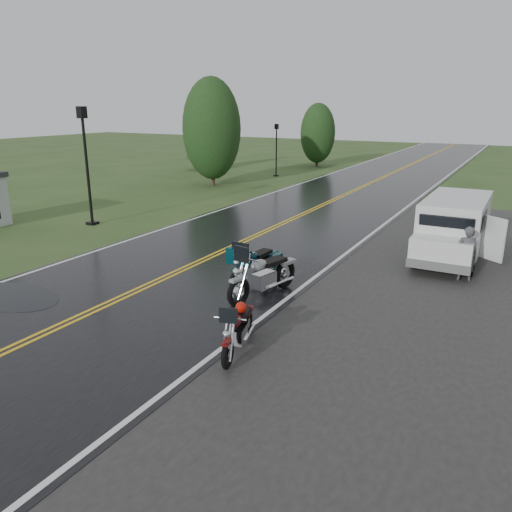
{
  "coord_description": "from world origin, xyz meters",
  "views": [
    {
      "loc": [
        8.86,
        -9.05,
        4.84
      ],
      "look_at": [
        2.8,
        2.0,
        1.0
      ],
      "focal_mm": 35.0,
      "sensor_mm": 36.0,
      "label": 1
    }
  ],
  "objects_px": {
    "motorcycle_teal": "(238,270)",
    "person_at_van": "(466,255)",
    "motorcycle_silver": "(238,280)",
    "lamp_post_far_left": "(276,150)",
    "lamp_post_near_left": "(87,167)",
    "motorcycle_red": "(227,343)",
    "van_white": "(418,237)"
  },
  "relations": [
    {
      "from": "person_at_van",
      "to": "van_white",
      "type": "bearing_deg",
      "value": -35.82
    },
    {
      "from": "motorcycle_red",
      "to": "person_at_van",
      "type": "xyz_separation_m",
      "value": [
        3.24,
        7.49,
        0.2
      ]
    },
    {
      "from": "motorcycle_teal",
      "to": "van_white",
      "type": "xyz_separation_m",
      "value": [
        3.66,
        4.51,
        0.32
      ]
    },
    {
      "from": "motorcycle_silver",
      "to": "lamp_post_far_left",
      "type": "relative_size",
      "value": 0.7
    },
    {
      "from": "motorcycle_silver",
      "to": "person_at_van",
      "type": "bearing_deg",
      "value": 58.85
    },
    {
      "from": "motorcycle_red",
      "to": "motorcycle_teal",
      "type": "height_order",
      "value": "motorcycle_teal"
    },
    {
      "from": "lamp_post_near_left",
      "to": "van_white",
      "type": "bearing_deg",
      "value": 2.21
    },
    {
      "from": "motorcycle_silver",
      "to": "person_at_van",
      "type": "height_order",
      "value": "person_at_van"
    },
    {
      "from": "motorcycle_red",
      "to": "motorcycle_silver",
      "type": "height_order",
      "value": "motorcycle_silver"
    },
    {
      "from": "motorcycle_red",
      "to": "lamp_post_near_left",
      "type": "xyz_separation_m",
      "value": [
        -11.38,
        7.53,
        1.83
      ]
    },
    {
      "from": "motorcycle_teal",
      "to": "person_at_van",
      "type": "xyz_separation_m",
      "value": [
        5.11,
        3.97,
        0.11
      ]
    },
    {
      "from": "person_at_van",
      "to": "lamp_post_near_left",
      "type": "xyz_separation_m",
      "value": [
        -14.62,
        0.04,
        1.62
      ]
    },
    {
      "from": "motorcycle_silver",
      "to": "lamp_post_far_left",
      "type": "xyz_separation_m",
      "value": [
        -9.83,
        21.76,
        1.06
      ]
    },
    {
      "from": "lamp_post_near_left",
      "to": "motorcycle_red",
      "type": "bearing_deg",
      "value": -33.5
    },
    {
      "from": "motorcycle_silver",
      "to": "lamp_post_far_left",
      "type": "distance_m",
      "value": 23.9
    },
    {
      "from": "motorcycle_teal",
      "to": "motorcycle_silver",
      "type": "height_order",
      "value": "motorcycle_silver"
    },
    {
      "from": "van_white",
      "to": "motorcycle_teal",
      "type": "bearing_deg",
      "value": -129.01
    },
    {
      "from": "motorcycle_teal",
      "to": "lamp_post_near_left",
      "type": "height_order",
      "value": "lamp_post_near_left"
    },
    {
      "from": "lamp_post_near_left",
      "to": "lamp_post_far_left",
      "type": "xyz_separation_m",
      "value": [
        0.2,
        16.91,
        -0.61
      ]
    },
    {
      "from": "lamp_post_near_left",
      "to": "lamp_post_far_left",
      "type": "bearing_deg",
      "value": 89.32
    },
    {
      "from": "motorcycle_teal",
      "to": "lamp_post_far_left",
      "type": "relative_size",
      "value": 0.63
    },
    {
      "from": "motorcycle_red",
      "to": "van_white",
      "type": "relative_size",
      "value": 0.39
    },
    {
      "from": "motorcycle_silver",
      "to": "lamp_post_near_left",
      "type": "bearing_deg",
      "value": 166.65
    },
    {
      "from": "van_white",
      "to": "lamp_post_far_left",
      "type": "bearing_deg",
      "value": 128.37
    },
    {
      "from": "motorcycle_red",
      "to": "lamp_post_far_left",
      "type": "xyz_separation_m",
      "value": [
        -11.18,
        24.44,
        1.21
      ]
    },
    {
      "from": "motorcycle_teal",
      "to": "van_white",
      "type": "bearing_deg",
      "value": 54.01
    },
    {
      "from": "motorcycle_red",
      "to": "motorcycle_teal",
      "type": "relative_size",
      "value": 0.87
    },
    {
      "from": "van_white",
      "to": "motorcycle_silver",
      "type": "bearing_deg",
      "value": -120.3
    },
    {
      "from": "lamp_post_far_left",
      "to": "person_at_van",
      "type": "bearing_deg",
      "value": -49.6
    },
    {
      "from": "person_at_van",
      "to": "lamp_post_near_left",
      "type": "bearing_deg",
      "value": -15.41
    },
    {
      "from": "van_white",
      "to": "lamp_post_far_left",
      "type": "distance_m",
      "value": 20.92
    },
    {
      "from": "person_at_van",
      "to": "lamp_post_near_left",
      "type": "height_order",
      "value": "lamp_post_near_left"
    }
  ]
}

